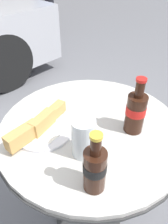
% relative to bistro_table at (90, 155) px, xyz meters
% --- Properties ---
extents(ground_plane, '(30.00, 30.00, 0.00)m').
position_rel_bistro_table_xyz_m(ground_plane, '(0.00, 0.00, -0.57)').
color(ground_plane, slate).
extents(bistro_table, '(0.74, 0.74, 0.74)m').
position_rel_bistro_table_xyz_m(bistro_table, '(0.00, 0.00, 0.00)').
color(bistro_table, '#333333').
rests_on(bistro_table, ground_plane).
extents(cola_bottle_left, '(0.07, 0.07, 0.21)m').
position_rel_bistro_table_xyz_m(cola_bottle_left, '(-0.19, -0.19, 0.26)').
color(cola_bottle_left, '#33190F').
rests_on(cola_bottle_left, bistro_table).
extents(cola_bottle_right, '(0.07, 0.07, 0.22)m').
position_rel_bistro_table_xyz_m(cola_bottle_right, '(0.10, -0.13, 0.26)').
color(cola_bottle_right, '#33190F').
rests_on(cola_bottle_right, bistro_table).
extents(drinking_glass, '(0.08, 0.08, 0.14)m').
position_rel_bistro_table_xyz_m(drinking_glass, '(-0.12, -0.08, 0.24)').
color(drinking_glass, black).
rests_on(drinking_glass, bistro_table).
extents(lunch_plate_near, '(0.29, 0.23, 0.07)m').
position_rel_bistro_table_xyz_m(lunch_plate_near, '(-0.16, 0.11, 0.20)').
color(lunch_plate_near, white).
rests_on(lunch_plate_near, bistro_table).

